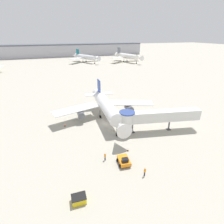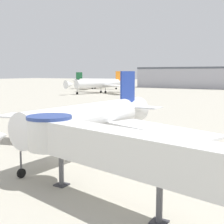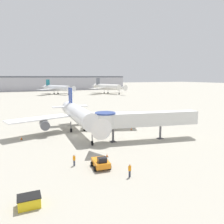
{
  "view_description": "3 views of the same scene",
  "coord_description": "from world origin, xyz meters",
  "views": [
    {
      "loc": [
        -13.42,
        -44.16,
        24.53
      ],
      "look_at": [
        1.21,
        -3.1,
        4.83
      ],
      "focal_mm": 28.0,
      "sensor_mm": 36.0,
      "label": 1
    },
    {
      "loc": [
        23.1,
        -28.04,
        9.99
      ],
      "look_at": [
        6.75,
        -0.77,
        5.97
      ],
      "focal_mm": 50.0,
      "sensor_mm": 36.0,
      "label": 2
    },
    {
      "loc": [
        -12.81,
        -46.19,
        13.13
      ],
      "look_at": [
        7.03,
        -3.6,
        5.51
      ],
      "focal_mm": 35.0,
      "sensor_mm": 36.0,
      "label": 3
    }
  ],
  "objects": [
    {
      "name": "ground_plane",
      "position": [
        0.0,
        0.0,
        0.0
      ],
      "size": [
        800.0,
        800.0,
        0.0
      ],
      "primitive_type": "plane",
      "color": "#A8A393"
    },
    {
      "name": "main_airplane",
      "position": [
        1.34,
        2.26,
        4.3
      ],
      "size": [
        32.46,
        28.44,
        10.2
      ],
      "rotation": [
        0.0,
        0.0,
        -0.05
      ],
      "color": "white",
      "rests_on": "ground_plane"
    },
    {
      "name": "jet_bridge",
      "position": [
        11.28,
        -8.61,
        4.46
      ],
      "size": [
        21.87,
        7.37,
        6.14
      ],
      "rotation": [
        0.0,
        0.0,
        -0.2
      ],
      "color": "silver",
      "rests_on": "ground_plane"
    },
    {
      "name": "traffic_cone_starboard_wing",
      "position": [
        13.91,
        -0.29,
        0.31
      ],
      "size": [
        0.39,
        0.39,
        0.65
      ],
      "color": "black",
      "rests_on": "ground_plane"
    },
    {
      "name": "traffic_cone_port_wing",
      "position": [
        -11.35,
        2.17,
        0.39
      ],
      "size": [
        0.49,
        0.49,
        0.8
      ],
      "color": "black",
      "rests_on": "ground_plane"
    },
    {
      "name": "background_jet_orange_tail",
      "position": [
        -60.33,
        99.23,
        4.7
      ],
      "size": [
        35.35,
        35.25,
        10.73
      ],
      "rotation": [
        0.0,
        0.0,
        -0.31
      ],
      "color": "white",
      "rests_on": "ground_plane"
    },
    {
      "name": "background_jet_green_tail",
      "position": [
        -84.08,
        132.76,
        4.5
      ],
      "size": [
        35.17,
        35.57,
        10.24
      ],
      "rotation": [
        0.0,
        0.0,
        1.65
      ],
      "color": "white",
      "rests_on": "ground_plane"
    }
  ]
}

